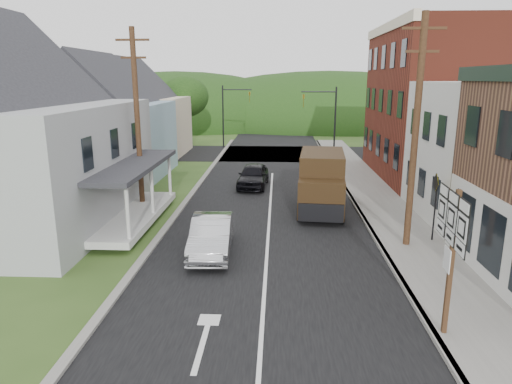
# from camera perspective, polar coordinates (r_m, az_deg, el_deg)

# --- Properties ---
(ground) EXTENTS (120.00, 120.00, 0.00)m
(ground) POSITION_cam_1_polar(r_m,az_deg,el_deg) (15.61, 1.14, -11.16)
(ground) COLOR #2D4719
(ground) RESTS_ON ground
(road) EXTENTS (9.00, 90.00, 0.02)m
(road) POSITION_cam_1_polar(r_m,az_deg,el_deg) (25.03, 1.81, -1.38)
(road) COLOR black
(road) RESTS_ON ground
(cross_road) EXTENTS (60.00, 9.00, 0.02)m
(cross_road) POSITION_cam_1_polar(r_m,az_deg,el_deg) (41.66, 2.23, 4.83)
(cross_road) COLOR black
(cross_road) RESTS_ON ground
(sidewalk_right) EXTENTS (2.80, 55.00, 0.15)m
(sidewalk_right) POSITION_cam_1_polar(r_m,az_deg,el_deg) (23.73, 16.13, -2.62)
(sidewalk_right) COLOR slate
(sidewalk_right) RESTS_ON ground
(curb_right) EXTENTS (0.20, 55.00, 0.15)m
(curb_right) POSITION_cam_1_polar(r_m,az_deg,el_deg) (23.45, 12.91, -2.61)
(curb_right) COLOR slate
(curb_right) RESTS_ON ground
(curb_left) EXTENTS (0.30, 55.00, 0.12)m
(curb_left) POSITION_cam_1_polar(r_m,az_deg,el_deg) (23.63, -9.64, -2.36)
(curb_left) COLOR slate
(curb_left) RESTS_ON ground
(storefront_white) EXTENTS (8.00, 7.00, 6.50)m
(storefront_white) POSITION_cam_1_polar(r_m,az_deg,el_deg) (24.46, 29.34, 4.25)
(storefront_white) COLOR silver
(storefront_white) RESTS_ON ground
(storefront_red) EXTENTS (8.00, 12.00, 10.00)m
(storefront_red) POSITION_cam_1_polar(r_m,az_deg,el_deg) (33.03, 22.45, 10.13)
(storefront_red) COLOR maroon
(storefront_red) RESTS_ON ground
(house_gray) EXTENTS (10.20, 12.24, 8.35)m
(house_gray) POSITION_cam_1_polar(r_m,az_deg,el_deg) (23.75, -28.86, 6.47)
(house_gray) COLOR #9D9FA2
(house_gray) RESTS_ON ground
(house_blue) EXTENTS (7.14, 8.16, 7.28)m
(house_blue) POSITION_cam_1_polar(r_m,az_deg,el_deg) (33.27, -17.42, 8.30)
(house_blue) COLOR #8FB2C3
(house_blue) RESTS_ON ground
(house_cream) EXTENTS (7.14, 8.16, 7.28)m
(house_cream) POSITION_cam_1_polar(r_m,az_deg,el_deg) (41.95, -13.88, 9.58)
(house_cream) COLOR beige
(house_cream) RESTS_ON ground
(utility_pole_right) EXTENTS (1.60, 0.26, 9.00)m
(utility_pole_right) POSITION_cam_1_polar(r_m,az_deg,el_deg) (18.49, 19.31, 7.07)
(utility_pole_right) COLOR #472D19
(utility_pole_right) RESTS_ON ground
(utility_pole_left) EXTENTS (1.60, 0.26, 9.00)m
(utility_pole_left) POSITION_cam_1_polar(r_m,az_deg,el_deg) (23.26, -14.61, 8.67)
(utility_pole_left) COLOR #472D19
(utility_pole_left) RESTS_ON ground
(traffic_signal_right) EXTENTS (2.87, 0.20, 6.00)m
(traffic_signal_right) POSITION_cam_1_polar(r_m,az_deg,el_deg) (37.94, 8.82, 9.49)
(traffic_signal_right) COLOR black
(traffic_signal_right) RESTS_ON ground
(traffic_signal_left) EXTENTS (2.87, 0.20, 6.00)m
(traffic_signal_left) POSITION_cam_1_polar(r_m,az_deg,el_deg) (44.96, -3.26, 10.31)
(traffic_signal_left) COLOR black
(traffic_signal_left) RESTS_ON ground
(tree_left_c) EXTENTS (5.80, 5.80, 8.41)m
(tree_left_c) POSITION_cam_1_polar(r_m,az_deg,el_deg) (39.25, -27.40, 11.46)
(tree_left_c) COLOR #382616
(tree_left_c) RESTS_ON ground
(tree_left_d) EXTENTS (4.80, 4.80, 6.94)m
(tree_left_d) POSITION_cam_1_polar(r_m,az_deg,el_deg) (47.10, -8.90, 11.71)
(tree_left_d) COLOR #382616
(tree_left_d) RESTS_ON ground
(forested_ridge) EXTENTS (90.00, 30.00, 16.00)m
(forested_ridge) POSITION_cam_1_polar(r_m,az_deg,el_deg) (69.45, 2.48, 8.51)
(forested_ridge) COLOR black
(forested_ridge) RESTS_ON ground
(silver_sedan) EXTENTS (1.75, 4.42, 1.43)m
(silver_sedan) POSITION_cam_1_polar(r_m,az_deg,el_deg) (17.83, -5.58, -5.47)
(silver_sedan) COLOR silver
(silver_sedan) RESTS_ON ground
(dark_sedan) EXTENTS (2.02, 4.35, 1.44)m
(dark_sedan) POSITION_cam_1_polar(r_m,az_deg,el_deg) (28.54, -0.35, 2.04)
(dark_sedan) COLOR black
(dark_sedan) RESTS_ON ground
(delivery_van) EXTENTS (2.64, 5.53, 3.00)m
(delivery_van) POSITION_cam_1_polar(r_m,az_deg,el_deg) (23.38, 8.19, 1.21)
(delivery_van) COLOR black
(delivery_van) RESTS_ON ground
(route_sign_cluster) EXTENTS (0.24, 2.21, 3.87)m
(route_sign_cluster) POSITION_cam_1_polar(r_m,az_deg,el_deg) (12.48, 23.21, -5.80)
(route_sign_cluster) COLOR #472D19
(route_sign_cluster) RESTS_ON sidewalk_right
(warning_sign) EXTENTS (0.15, 0.78, 2.83)m
(warning_sign) POSITION_cam_1_polar(r_m,az_deg,el_deg) (19.82, 21.50, -0.65)
(warning_sign) COLOR black
(warning_sign) RESTS_ON sidewalk_right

